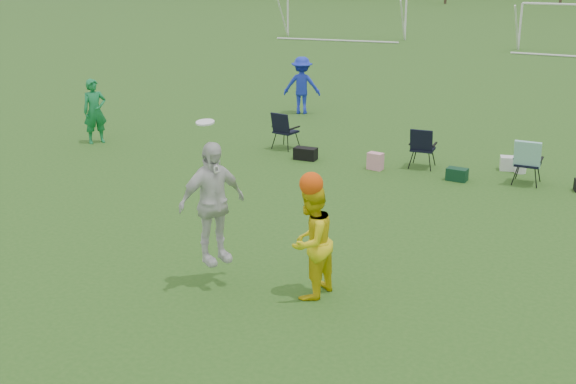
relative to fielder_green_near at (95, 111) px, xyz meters
The scene contains 6 objects.
ground 10.37m from the fielder_green_near, 42.12° to the right, with size 260.00×260.00×0.00m, color #29571B.
fielder_green_near is the anchor object (origin of this frame).
fielder_blue 6.72m from the fielder_green_near, 57.50° to the left, with size 1.15×0.66×1.79m, color #1B2FCB.
center_contest 10.15m from the fielder_green_near, 38.79° to the right, with size 2.33×1.29×2.57m.
sideline_setup 10.32m from the fielder_green_near, ahead, with size 9.50×1.66×1.78m.
goal_left 27.19m from the fielder_green_near, 94.94° to the left, with size 7.39×0.76×2.46m.
Camera 1 is at (4.50, -8.32, 4.79)m, focal length 45.00 mm.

